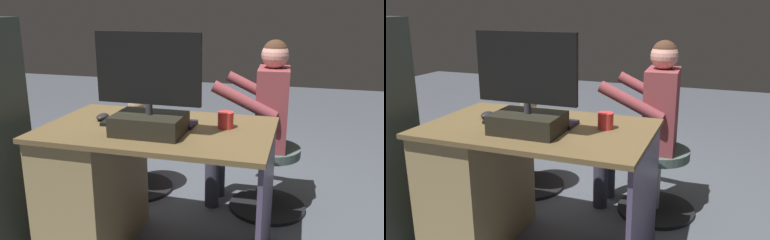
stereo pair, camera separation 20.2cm
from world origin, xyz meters
TOP-DOWN VIEW (x-y plane):
  - ground_plane at (0.00, 0.00)m, footprint 10.00×10.00m
  - desk at (0.31, 0.31)m, footprint 1.22×0.75m
  - monitor at (0.00, 0.42)m, footprint 0.53×0.25m
  - keyboard at (0.02, 0.25)m, footprint 0.42×0.14m
  - computer_mouse at (0.35, 0.26)m, footprint 0.06×0.10m
  - cup at (-0.35, 0.23)m, footprint 0.08×0.08m
  - tv_remote at (0.29, 0.30)m, footprint 0.06×0.15m
  - office_chair_teddy at (0.45, -0.45)m, footprint 0.52×0.52m
  - teddy_bear at (0.45, -0.46)m, footprint 0.21×0.21m
  - visitor_chair at (-0.54, -0.40)m, footprint 0.53×0.53m
  - person at (-0.45, -0.41)m, footprint 0.54×0.49m

SIDE VIEW (x-z plane):
  - ground_plane at x=0.00m, z-range 0.00..0.00m
  - visitor_chair at x=-0.54m, z-range 0.03..0.48m
  - office_chair_teddy at x=0.45m, z-range 0.04..0.50m
  - desk at x=0.31m, z-range 0.03..0.79m
  - teddy_bear at x=0.45m, z-range 0.44..0.74m
  - person at x=-0.45m, z-range 0.09..1.27m
  - tv_remote at x=0.29m, z-range 0.76..0.78m
  - keyboard at x=0.02m, z-range 0.76..0.78m
  - computer_mouse at x=0.35m, z-range 0.76..0.80m
  - cup at x=-0.35m, z-range 0.76..0.85m
  - monitor at x=0.00m, z-range 0.66..1.17m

